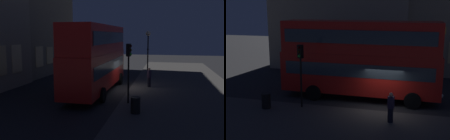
{
  "view_description": "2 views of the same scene",
  "coord_description": "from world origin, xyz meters",
  "views": [
    {
      "loc": [
        -21.49,
        -3.53,
        4.75
      ],
      "look_at": [
        -3.17,
        0.48,
        2.12
      ],
      "focal_mm": 39.59,
      "sensor_mm": 36.0,
      "label": 1
    },
    {
      "loc": [
        1.82,
        -17.76,
        6.58
      ],
      "look_at": [
        -3.11,
        0.75,
        2.31
      ],
      "focal_mm": 46.41,
      "sensor_mm": 36.0,
      "label": 2
    }
  ],
  "objects": [
    {
      "name": "litter_bin",
      "position": [
        -7.2,
        -1.84,
        0.61
      ],
      "size": [
        0.58,
        0.58,
        0.99
      ],
      "primitive_type": "cylinder",
      "color": "black",
      "rests_on": "sidewalk_slab"
    },
    {
      "name": "double_decker_bus",
      "position": [
        -1.87,
        2.03,
        3.12
      ],
      "size": [
        11.23,
        2.87,
        5.55
      ],
      "rotation": [
        0.0,
        0.0,
        -0.01
      ],
      "color": "red",
      "rests_on": "ground"
    },
    {
      "name": "pedestrian",
      "position": [
        0.72,
        -2.11,
        1.01
      ],
      "size": [
        0.39,
        0.39,
        1.74
      ],
      "rotation": [
        0.0,
        0.0,
        2.87
      ],
      "color": "black",
      "rests_on": "sidewalk_slab"
    },
    {
      "name": "street_lamp",
      "position": [
        6.03,
        -1.57,
        4.09
      ],
      "size": [
        0.56,
        0.56,
        5.13
      ],
      "color": "black",
      "rests_on": "sidewalk_slab"
    },
    {
      "name": "ground_plane",
      "position": [
        0.0,
        0.0,
        0.0
      ],
      "size": [
        80.0,
        80.0,
        0.0
      ],
      "primitive_type": "plane",
      "color": "#232326"
    },
    {
      "name": "building_plain_facade",
      "position": [
        5.63,
        14.47,
        8.64
      ],
      "size": [
        15.59,
        9.12,
        17.28
      ],
      "color": "tan",
      "rests_on": "ground"
    },
    {
      "name": "traffic_light_near_kerb",
      "position": [
        -5.07,
        -1.09,
        3.05
      ],
      "size": [
        0.37,
        0.39,
        4.08
      ],
      "rotation": [
        0.0,
        0.0,
        -0.21
      ],
      "color": "black",
      "rests_on": "sidewalk_slab"
    },
    {
      "name": "sidewalk_slab",
      "position": [
        0.0,
        -5.05,
        0.06
      ],
      "size": [
        44.0,
        9.14,
        0.12
      ],
      "primitive_type": "cube",
      "color": "#423F3D",
      "rests_on": "ground"
    }
  ]
}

